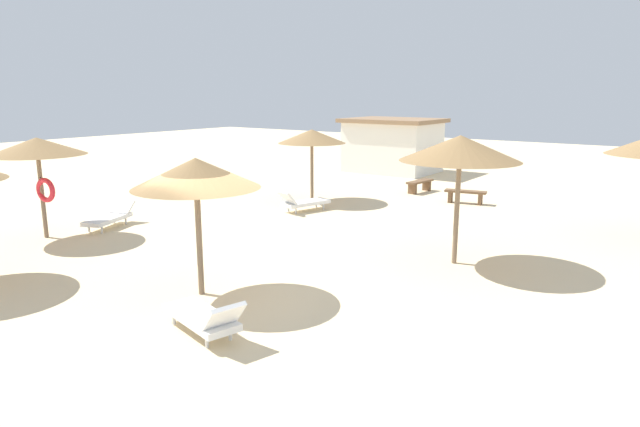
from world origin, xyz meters
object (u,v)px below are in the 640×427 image
object	(u,v)px
parasol_0	(312,137)
lounger_0	(303,202)
lounger_2	(205,317)
beach_cabana	(393,145)
parasol_4	(460,149)
parasol_3	(37,148)
lounger_3	(110,217)
parasol_2	(196,174)
bench_1	(465,194)
bench_0	(420,184)

from	to	relation	value
parasol_0	lounger_0	world-z (taller)	parasol_0
lounger_2	beach_cabana	size ratio (longest dim) A/B	0.42
parasol_0	parasol_4	distance (m)	8.70
lounger_0	parasol_4	bearing A→B (deg)	-21.39
parasol_3	lounger_3	world-z (taller)	parasol_3
lounger_2	parasol_2	bearing A→B (deg)	139.32
parasol_0	beach_cabana	xyz separation A→B (m)	(-1.33, 8.76, -1.05)
parasol_4	lounger_2	world-z (taller)	parasol_4
lounger_3	parasol_4	bearing A→B (deg)	15.13
lounger_0	bench_1	xyz separation A→B (m)	(4.07, 4.63, 0.02)
lounger_0	lounger_3	world-z (taller)	lounger_0
parasol_0	lounger_3	distance (m)	7.77
lounger_0	bench_0	size ratio (longest dim) A/B	1.28
parasol_0	lounger_0	xyz separation A→B (m)	(0.89, -1.73, -2.11)
lounger_0	beach_cabana	world-z (taller)	beach_cabana
lounger_0	bench_0	bearing A→B (deg)	74.17
lounger_0	parasol_3	bearing A→B (deg)	-117.84
lounger_0	bench_1	world-z (taller)	lounger_0
parasol_0	lounger_0	distance (m)	2.87
parasol_2	lounger_2	size ratio (longest dim) A/B	1.44
parasol_2	parasol_3	xyz separation A→B (m)	(-7.03, 0.53, 0.06)
parasol_0	parasol_4	world-z (taller)	parasol_4
parasol_0	parasol_3	world-z (taller)	parasol_3
lounger_3	bench_1	size ratio (longest dim) A/B	1.29
parasol_0	beach_cabana	distance (m)	8.92
parasol_4	parasol_2	bearing A→B (deg)	-123.81
lounger_0	beach_cabana	bearing A→B (deg)	101.95
parasol_2	parasol_3	distance (m)	7.05
parasol_3	beach_cabana	size ratio (longest dim) A/B	0.61
parasol_2	lounger_0	world-z (taller)	parasol_2
parasol_2	lounger_0	bearing A→B (deg)	113.05
lounger_2	parasol_4	bearing A→B (deg)	73.84
parasol_0	lounger_3	xyz separation A→B (m)	(-2.49, -7.04, -2.12)
parasol_3	lounger_0	size ratio (longest dim) A/B	1.45
parasol_0	bench_0	world-z (taller)	parasol_0
parasol_2	bench_0	size ratio (longest dim) A/B	1.84
bench_0	lounger_0	bearing A→B (deg)	-105.83
parasol_3	bench_1	distance (m)	14.31
parasol_0	bench_1	distance (m)	6.11
parasol_4	beach_cabana	xyz separation A→B (m)	(-8.87, 13.09, -1.39)
parasol_2	lounger_0	distance (m)	8.61
bench_0	parasol_3	bearing A→B (deg)	-112.71
lounger_3	bench_0	xyz separation A→B (m)	(5.03, 11.11, 0.03)
bench_0	lounger_3	bearing A→B (deg)	-114.35
parasol_0	lounger_2	xyz separation A→B (m)	(5.69, -10.71, -2.11)
beach_cabana	lounger_2	bearing A→B (deg)	-70.18
parasol_2	parasol_4	xyz separation A→B (m)	(3.39, 5.06, 0.28)
parasol_0	parasol_4	size ratio (longest dim) A/B	0.87
lounger_0	beach_cabana	xyz separation A→B (m)	(-2.22, 10.48, 1.07)
parasol_2	lounger_3	xyz separation A→B (m)	(-6.64, 2.35, -2.19)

